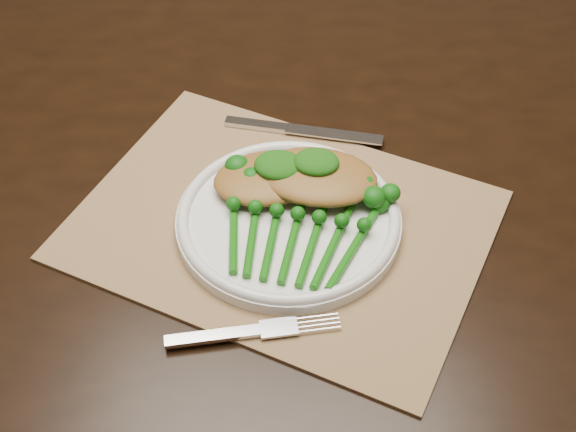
# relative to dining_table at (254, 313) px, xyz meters

# --- Properties ---
(floor) EXTENTS (4.00, 4.00, 0.00)m
(floor) POSITION_rel_dining_table_xyz_m (-0.09, 0.12, -0.38)
(floor) COLOR brown
(floor) RESTS_ON ground
(dining_table) EXTENTS (1.71, 1.12, 0.75)m
(dining_table) POSITION_rel_dining_table_xyz_m (0.00, 0.00, 0.00)
(dining_table) COLOR black
(dining_table) RESTS_ON ground
(placemat) EXTENTS (0.53, 0.45, 0.00)m
(placemat) POSITION_rel_dining_table_xyz_m (0.07, -0.15, 0.37)
(placemat) COLOR olive
(placemat) RESTS_ON dining_table
(dinner_plate) EXTENTS (0.26, 0.26, 0.02)m
(dinner_plate) POSITION_rel_dining_table_xyz_m (0.08, -0.15, 0.39)
(dinner_plate) COLOR silver
(dinner_plate) RESTS_ON placemat
(knife) EXTENTS (0.21, 0.03, 0.01)m
(knife) POSITION_rel_dining_table_xyz_m (0.05, 0.02, 0.38)
(knife) COLOR silver
(knife) RESTS_ON placemat
(fork) EXTENTS (0.18, 0.07, 0.01)m
(fork) POSITION_rel_dining_table_xyz_m (0.08, -0.30, 0.38)
(fork) COLOR silver
(fork) RESTS_ON placemat
(chicken_fillet_left) EXTENTS (0.16, 0.13, 0.03)m
(chicken_fillet_left) POSITION_rel_dining_table_xyz_m (0.05, -0.10, 0.41)
(chicken_fillet_left) COLOR olive
(chicken_fillet_left) RESTS_ON dinner_plate
(chicken_fillet_right) EXTENTS (0.14, 0.10, 0.03)m
(chicken_fillet_right) POSITION_rel_dining_table_xyz_m (0.10, -0.10, 0.41)
(chicken_fillet_right) COLOR olive
(chicken_fillet_right) RESTS_ON dinner_plate
(pesto_dollop_left) EXTENTS (0.06, 0.05, 0.02)m
(pesto_dollop_left) POSITION_rel_dining_table_xyz_m (0.06, -0.10, 0.42)
(pesto_dollop_left) COLOR #0E4009
(pesto_dollop_left) RESTS_ON chicken_fillet_left
(pesto_dollop_right) EXTENTS (0.05, 0.04, 0.02)m
(pesto_dollop_right) POSITION_rel_dining_table_xyz_m (0.10, -0.09, 0.43)
(pesto_dollop_right) COLOR #0E4009
(pesto_dollop_right) RESTS_ON chicken_fillet_right
(broccolini_bundle) EXTENTS (0.17, 0.19, 0.04)m
(broccolini_bundle) POSITION_rel_dining_table_xyz_m (0.09, -0.18, 0.40)
(broccolini_bundle) COLOR #11580B
(broccolini_bundle) RESTS_ON dinner_plate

